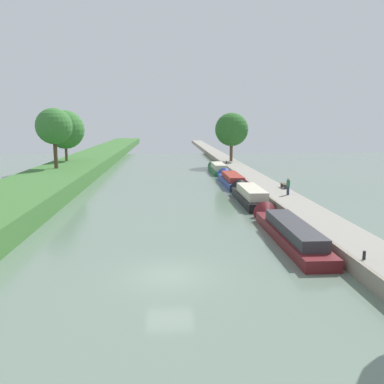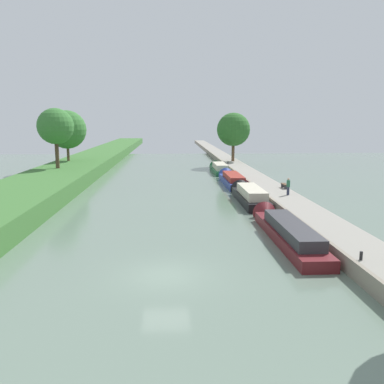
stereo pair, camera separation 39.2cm
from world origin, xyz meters
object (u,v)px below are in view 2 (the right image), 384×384
object	(u,v)px
person_walking	(288,186)
mooring_bollard_far	(228,162)
narrowboat_black	(249,195)
park_bench	(284,185)
narrowboat_maroon	(286,230)
narrowboat_green	(219,168)
mooring_bollard_near	(361,256)
narrowboat_blue	(232,179)

from	to	relation	value
person_walking	mooring_bollard_far	xyz separation A→B (m)	(-1.59, 29.42, -0.65)
narrowboat_black	park_bench	xyz separation A→B (m)	(4.26, 2.34, 0.62)
person_walking	park_bench	distance (m)	4.13
narrowboat_maroon	park_bench	distance (m)	16.04
narrowboat_green	person_walking	size ratio (longest dim) A/B	6.32
mooring_bollard_near	narrowboat_blue	bearing A→B (deg)	93.33
narrowboat_maroon	narrowboat_blue	distance (m)	24.67
narrowboat_blue	mooring_bollard_near	bearing A→B (deg)	-86.67
narrowboat_black	park_bench	bearing A→B (deg)	28.80
narrowboat_maroon	narrowboat_green	world-z (taller)	narrowboat_green
narrowboat_black	mooring_bollard_far	distance (m)	27.82
narrowboat_maroon	mooring_bollard_near	size ratio (longest dim) A/B	28.77
narrowboat_green	mooring_bollard_far	xyz separation A→B (m)	(2.01, 4.06, 0.55)
narrowboat_green	mooring_bollard_near	distance (m)	43.83
person_walking	mooring_bollard_near	world-z (taller)	person_walking
narrowboat_maroon	narrowboat_black	size ratio (longest dim) A/B	1.21
mooring_bollard_far	narrowboat_green	bearing A→B (deg)	-116.34
park_bench	mooring_bollard_near	bearing A→B (deg)	-96.09
narrowboat_blue	park_bench	bearing A→B (deg)	-65.34
narrowboat_maroon	narrowboat_blue	world-z (taller)	narrowboat_maroon
narrowboat_maroon	mooring_bollard_far	size ratio (longest dim) A/B	28.77
narrowboat_blue	mooring_bollard_far	world-z (taller)	narrowboat_blue
narrowboat_black	mooring_bollard_near	bearing A→B (deg)	-84.68
narrowboat_black	narrowboat_green	world-z (taller)	narrowboat_black
narrowboat_blue	park_bench	distance (m)	10.17
narrowboat_black	mooring_bollard_near	world-z (taller)	narrowboat_black
mooring_bollard_far	park_bench	bearing A→B (deg)	-84.62
narrowboat_blue	park_bench	size ratio (longest dim) A/B	7.69
mooring_bollard_far	park_bench	size ratio (longest dim) A/B	0.30
narrowboat_green	mooring_bollard_far	distance (m)	4.57
narrowboat_black	park_bench	distance (m)	4.90
narrowboat_blue	park_bench	xyz separation A→B (m)	(4.23, -9.22, 0.68)
narrowboat_maroon	narrowboat_black	xyz separation A→B (m)	(0.02, 13.10, 0.06)
narrowboat_blue	mooring_bollard_far	bearing A→B (deg)	83.51
narrowboat_maroon	park_bench	bearing A→B (deg)	74.49
narrowboat_maroon	mooring_bollard_far	distance (m)	40.89
narrowboat_black	mooring_bollard_far	xyz separation A→B (m)	(1.87, 27.75, 0.49)
person_walking	mooring_bollard_near	size ratio (longest dim) A/B	3.69
narrowboat_blue	person_walking	distance (m)	13.73
narrowboat_green	park_bench	size ratio (longest dim) A/B	7.00
person_walking	narrowboat_green	bearing A→B (deg)	98.09
narrowboat_blue	narrowboat_maroon	bearing A→B (deg)	-90.12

